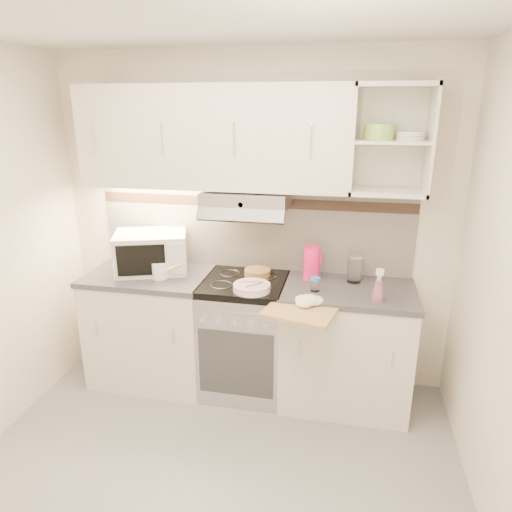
{
  "coord_description": "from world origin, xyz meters",
  "views": [
    {
      "loc": [
        0.71,
        -1.91,
        2.11
      ],
      "look_at": [
        0.12,
        0.95,
        1.14
      ],
      "focal_mm": 32.0,
      "sensor_mm": 36.0,
      "label": 1
    }
  ],
  "objects_px": {
    "watering_can": "(161,270)",
    "glass_jar": "(355,268)",
    "microwave": "(151,252)",
    "pink_pitcher": "(312,262)",
    "electric_range": "(245,336)",
    "plate_stack": "(252,287)",
    "spray_bottle": "(378,288)",
    "cutting_board": "(302,310)"
  },
  "relations": [
    {
      "from": "electric_range",
      "to": "plate_stack",
      "type": "distance_m",
      "value": 0.51
    },
    {
      "from": "glass_jar",
      "to": "spray_bottle",
      "type": "height_order",
      "value": "spray_bottle"
    },
    {
      "from": "pink_pitcher",
      "to": "glass_jar",
      "type": "relative_size",
      "value": 1.2
    },
    {
      "from": "glass_jar",
      "to": "watering_can",
      "type": "bearing_deg",
      "value": -171.33
    },
    {
      "from": "microwave",
      "to": "glass_jar",
      "type": "height_order",
      "value": "microwave"
    },
    {
      "from": "glass_jar",
      "to": "cutting_board",
      "type": "relative_size",
      "value": 0.48
    },
    {
      "from": "electric_range",
      "to": "cutting_board",
      "type": "bearing_deg",
      "value": -37.8
    },
    {
      "from": "electric_range",
      "to": "pink_pitcher",
      "type": "relative_size",
      "value": 3.67
    },
    {
      "from": "electric_range",
      "to": "pink_pitcher",
      "type": "height_order",
      "value": "pink_pitcher"
    },
    {
      "from": "pink_pitcher",
      "to": "spray_bottle",
      "type": "distance_m",
      "value": 0.57
    },
    {
      "from": "electric_range",
      "to": "plate_stack",
      "type": "xyz_separation_m",
      "value": [
        0.09,
        -0.18,
        0.47
      ]
    },
    {
      "from": "microwave",
      "to": "pink_pitcher",
      "type": "distance_m",
      "value": 1.22
    },
    {
      "from": "pink_pitcher",
      "to": "spray_bottle",
      "type": "relative_size",
      "value": 1.02
    },
    {
      "from": "electric_range",
      "to": "glass_jar",
      "type": "relative_size",
      "value": 4.39
    },
    {
      "from": "watering_can",
      "to": "plate_stack",
      "type": "height_order",
      "value": "watering_can"
    },
    {
      "from": "microwave",
      "to": "watering_can",
      "type": "relative_size",
      "value": 2.83
    },
    {
      "from": "pink_pitcher",
      "to": "microwave",
      "type": "bearing_deg",
      "value": 169.89
    },
    {
      "from": "plate_stack",
      "to": "glass_jar",
      "type": "xyz_separation_m",
      "value": [
        0.69,
        0.31,
        0.08
      ]
    },
    {
      "from": "pink_pitcher",
      "to": "cutting_board",
      "type": "xyz_separation_m",
      "value": [
        -0.01,
        -0.5,
        -0.15
      ]
    },
    {
      "from": "pink_pitcher",
      "to": "glass_jar",
      "type": "distance_m",
      "value": 0.31
    },
    {
      "from": "plate_stack",
      "to": "microwave",
      "type": "bearing_deg",
      "value": 163.68
    },
    {
      "from": "watering_can",
      "to": "cutting_board",
      "type": "height_order",
      "value": "watering_can"
    },
    {
      "from": "watering_can",
      "to": "glass_jar",
      "type": "bearing_deg",
      "value": -0.23
    },
    {
      "from": "watering_can",
      "to": "spray_bottle",
      "type": "height_order",
      "value": "spray_bottle"
    },
    {
      "from": "plate_stack",
      "to": "cutting_board",
      "type": "relative_size",
      "value": 0.6
    },
    {
      "from": "glass_jar",
      "to": "cutting_board",
      "type": "height_order",
      "value": "glass_jar"
    },
    {
      "from": "microwave",
      "to": "spray_bottle",
      "type": "bearing_deg",
      "value": -28.2
    },
    {
      "from": "plate_stack",
      "to": "cutting_board",
      "type": "bearing_deg",
      "value": -25.84
    },
    {
      "from": "electric_range",
      "to": "spray_bottle",
      "type": "xyz_separation_m",
      "value": [
        0.93,
        -0.19,
        0.54
      ]
    },
    {
      "from": "watering_can",
      "to": "plate_stack",
      "type": "bearing_deg",
      "value": -16.94
    },
    {
      "from": "electric_range",
      "to": "microwave",
      "type": "relative_size",
      "value": 1.43
    },
    {
      "from": "watering_can",
      "to": "plate_stack",
      "type": "distance_m",
      "value": 0.71
    },
    {
      "from": "watering_can",
      "to": "cutting_board",
      "type": "relative_size",
      "value": 0.52
    },
    {
      "from": "electric_range",
      "to": "watering_can",
      "type": "distance_m",
      "value": 0.8
    },
    {
      "from": "spray_bottle",
      "to": "glass_jar",
      "type": "bearing_deg",
      "value": 124.1
    },
    {
      "from": "electric_range",
      "to": "microwave",
      "type": "xyz_separation_m",
      "value": [
        -0.75,
        0.07,
        0.6
      ]
    },
    {
      "from": "watering_can",
      "to": "electric_range",
      "type": "bearing_deg",
      "value": -1.54
    },
    {
      "from": "glass_jar",
      "to": "cutting_board",
      "type": "xyz_separation_m",
      "value": [
        -0.32,
        -0.49,
        -0.13
      ]
    },
    {
      "from": "watering_can",
      "to": "pink_pitcher",
      "type": "distance_m",
      "value": 1.11
    },
    {
      "from": "cutting_board",
      "to": "spray_bottle",
      "type": "bearing_deg",
      "value": 32.79
    },
    {
      "from": "watering_can",
      "to": "glass_jar",
      "type": "relative_size",
      "value": 1.08
    },
    {
      "from": "glass_jar",
      "to": "spray_bottle",
      "type": "xyz_separation_m",
      "value": [
        0.15,
        -0.32,
        -0.01
      ]
    }
  ]
}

